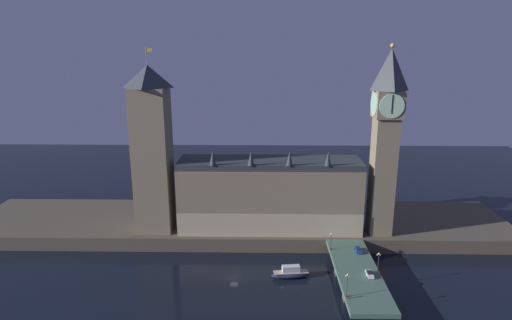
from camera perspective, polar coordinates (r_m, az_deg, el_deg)
name	(u,v)px	position (r m, az deg, el deg)	size (l,w,h in m)	color
ground_plane	(234,278)	(148.38, -2.95, -15.39)	(400.00, 400.00, 0.00)	black
embankment	(240,224)	(182.00, -2.13, -8.47)	(220.00, 42.00, 5.38)	#4C4438
parliament_hall	(270,194)	(167.19, 1.83, -4.58)	(69.77, 18.86, 33.11)	#7F7056
clock_tower	(385,137)	(163.08, 16.87, 2.92)	(10.30, 10.41, 70.57)	#7F7056
victoria_tower	(152,150)	(165.82, -13.66, 1.31)	(13.42, 13.42, 69.15)	#7F7056
bridge	(357,275)	(144.82, 13.36, -14.68)	(13.50, 46.00, 5.72)	#476656
car_southbound_lead	(370,274)	(141.78, 14.90, -14.48)	(2.03, 4.43, 1.45)	white
car_southbound_trail	(358,250)	(155.79, 13.48, -11.59)	(1.96, 4.55, 1.46)	navy
pedestrian_near_rail	(349,296)	(129.25, 12.24, -17.24)	(0.38, 0.38, 1.83)	black
street_lamp_near	(347,283)	(128.14, 12.06, -15.69)	(1.34, 0.60, 7.25)	#2D3333
street_lamp_mid	(379,260)	(143.75, 16.02, -12.66)	(1.34, 0.60, 6.31)	#2D3333
street_lamp_far	(331,239)	(154.05, 9.99, -10.35)	(1.34, 0.60, 6.34)	#2D3333
boat_upstream	(291,273)	(147.88, 4.67, -14.83)	(13.40, 5.01, 4.33)	#1E2842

